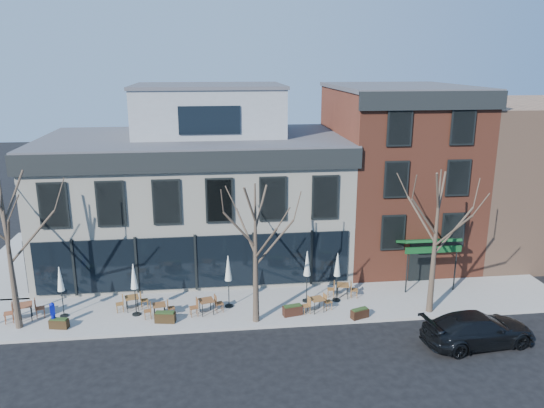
{
  "coord_description": "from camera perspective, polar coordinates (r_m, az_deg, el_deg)",
  "views": [
    {
      "loc": [
        0.97,
        -27.74,
        12.76
      ],
      "look_at": [
        4.5,
        2.0,
        4.54
      ],
      "focal_mm": 35.0,
      "sensor_mm": 36.0,
      "label": 1
    }
  ],
  "objects": [
    {
      "name": "red_brick_building",
      "position": [
        35.59,
        13.17,
        3.4
      ],
      "size": [
        8.2,
        11.78,
        11.18
      ],
      "color": "brown",
      "rests_on": "ground"
    },
    {
      "name": "tree_corner",
      "position": [
        27.64,
        -26.46,
        -4.26
      ],
      "size": [
        3.93,
        3.98,
        7.92
      ],
      "color": "#382B21",
      "rests_on": "sidewalk_front"
    },
    {
      "name": "tree_mid",
      "position": [
        25.55,
        -1.76,
        -5.2
      ],
      "size": [
        3.5,
        3.55,
        7.04
      ],
      "color": "#382B21",
      "rests_on": "sidewalk_front"
    },
    {
      "name": "call_box",
      "position": [
        28.18,
        -22.5,
        -10.89
      ],
      "size": [
        0.27,
        0.27,
        1.34
      ],
      "color": "#0B1396",
      "rests_on": "sidewalk_front"
    },
    {
      "name": "cafe_set_1",
      "position": [
        28.85,
        -14.82,
        -10.12
      ],
      "size": [
        1.72,
        0.81,
        0.88
      ],
      "color": "brown",
      "rests_on": "sidewalk_front"
    },
    {
      "name": "umbrella_1",
      "position": [
        27.66,
        -14.63,
        -7.83
      ],
      "size": [
        0.44,
        0.44,
        2.77
      ],
      "color": "black",
      "rests_on": "sidewalk_front"
    },
    {
      "name": "cafe_set_3",
      "position": [
        27.72,
        -7.06,
        -10.73
      ],
      "size": [
        1.83,
        0.87,
        0.94
      ],
      "color": "brown",
      "rests_on": "sidewalk_front"
    },
    {
      "name": "tree_right",
      "position": [
        27.69,
        17.17,
        -3.76
      ],
      "size": [
        3.72,
        3.77,
        7.48
      ],
      "color": "#382B21",
      "rests_on": "sidewalk_front"
    },
    {
      "name": "corner_building",
      "position": [
        33.79,
        -8.09,
        1.44
      ],
      "size": [
        18.39,
        10.39,
        11.1
      ],
      "color": "#ECE6CE",
      "rests_on": "ground"
    },
    {
      "name": "cafe_set_5",
      "position": [
        29.57,
        7.59,
        -9.06
      ],
      "size": [
        1.74,
        0.79,
        0.89
      ],
      "color": "brown",
      "rests_on": "sidewalk_front"
    },
    {
      "name": "cafe_set_4",
      "position": [
        27.85,
        4.87,
        -10.59
      ],
      "size": [
        1.73,
        0.84,
        0.88
      ],
      "color": "brown",
      "rests_on": "sidewalk_front"
    },
    {
      "name": "bg_building",
      "position": [
        41.04,
        25.9,
        2.9
      ],
      "size": [
        12.0,
        12.0,
        10.0
      ],
      "primitive_type": "cube",
      "color": "#8C664C",
      "rests_on": "ground"
    },
    {
      "name": "umbrella_4",
      "position": [
        28.53,
        7.04,
        -6.77
      ],
      "size": [
        0.44,
        0.44,
        2.73
      ],
      "color": "black",
      "rests_on": "sidewalk_front"
    },
    {
      "name": "planter_0",
      "position": [
        28.23,
        -21.93,
        -11.82
      ],
      "size": [
        0.95,
        0.53,
        0.5
      ],
      "color": "black",
      "rests_on": "sidewalk_front"
    },
    {
      "name": "umbrella_3",
      "position": [
        28.25,
        3.8,
        -6.7
      ],
      "size": [
        0.46,
        0.46,
        2.86
      ],
      "color": "black",
      "rests_on": "sidewalk_front"
    },
    {
      "name": "cafe_set_0",
      "position": [
        29.61,
        -25.09,
        -10.31
      ],
      "size": [
        1.97,
        0.99,
        1.01
      ],
      "color": "brown",
      "rests_on": "sidewalk_front"
    },
    {
      "name": "cafe_set_2",
      "position": [
        27.82,
        -12.02,
        -10.99
      ],
      "size": [
        1.62,
        0.73,
        0.83
      ],
      "color": "brown",
      "rests_on": "sidewalk_front"
    },
    {
      "name": "sidewalk_side",
      "position": [
        38.06,
        -25.17,
        -5.64
      ],
      "size": [
        4.5,
        12.0,
        0.15
      ],
      "primitive_type": "cube",
      "color": "gray",
      "rests_on": "ground"
    },
    {
      "name": "umbrella_2",
      "position": [
        27.7,
        -4.72,
        -7.2
      ],
      "size": [
        0.46,
        0.46,
        2.85
      ],
      "color": "black",
      "rests_on": "sidewalk_front"
    },
    {
      "name": "planter_1",
      "position": [
        27.31,
        -11.42,
        -11.83
      ],
      "size": [
        1.05,
        0.54,
        0.56
      ],
      "color": "black",
      "rests_on": "sidewalk_front"
    },
    {
      "name": "planter_3",
      "position": [
        27.56,
        9.42,
        -11.52
      ],
      "size": [
        0.98,
        0.65,
        0.51
      ],
      "color": "black",
      "rests_on": "sidewalk_front"
    },
    {
      "name": "ground",
      "position": [
        30.55,
        -8.07,
        -9.5
      ],
      "size": [
        120.0,
        120.0,
        0.0
      ],
      "primitive_type": "plane",
      "color": "black",
      "rests_on": "ground"
    },
    {
      "name": "parked_sedan",
      "position": [
        26.75,
        21.26,
        -12.44
      ],
      "size": [
        5.46,
        2.75,
        1.52
      ],
      "primitive_type": "imported",
      "rotation": [
        0.0,
        0.0,
        1.69
      ],
      "color": "black",
      "rests_on": "ground"
    },
    {
      "name": "umbrella_0",
      "position": [
        28.66,
        -21.81,
        -7.77
      ],
      "size": [
        0.43,
        0.43,
        2.68
      ],
      "color": "black",
      "rests_on": "sidewalk_front"
    },
    {
      "name": "sidewalk_front",
      "position": [
        28.66,
        -1.53,
        -10.93
      ],
      "size": [
        33.5,
        4.7,
        0.15
      ],
      "primitive_type": "cube",
      "color": "gray",
      "rests_on": "ground"
    },
    {
      "name": "planter_2",
      "position": [
        27.49,
        2.22,
        -11.34
      ],
      "size": [
        1.04,
        0.59,
        0.55
      ],
      "color": "black",
      "rests_on": "sidewalk_front"
    }
  ]
}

